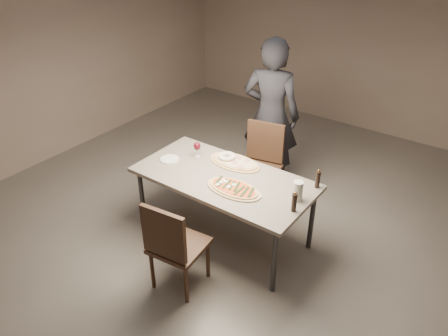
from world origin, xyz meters
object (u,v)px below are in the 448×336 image
Objects in this scene: chair_near at (173,243)px; chair_far at (261,160)px; bread_basket at (227,157)px; diner at (271,116)px; zucchini_pizza at (233,188)px; ham_pizza at (235,162)px; carafe at (298,191)px; dining_table at (224,181)px; pepper_mill_left at (318,179)px.

chair_far is at bearing 87.98° from chair_near.
bread_basket is 0.92m from diner.
chair_near is at bearing 81.29° from diner.
zucchini_pizza is at bearing 73.21° from chair_near.
ham_pizza is 0.87m from carafe.
pepper_mill_left reaches higher than dining_table.
dining_table is 0.79m from carafe.
bread_basket is 0.95× the size of pepper_mill_left.
ham_pizza is 0.10m from bread_basket.
chair_near is at bearing 82.97° from chair_far.
dining_table is 0.34m from bread_basket.
chair_far is (-0.06, 0.81, -0.15)m from dining_table.
diner is (-0.01, 0.91, 0.14)m from bread_basket.
dining_table is 9.32× the size of carafe.
chair_near reaches higher than zucchini_pizza.
carafe is (0.77, 0.07, 0.15)m from dining_table.
zucchini_pizza is 0.61m from carafe.
chair_near is (-0.13, -0.73, -0.23)m from zucchini_pizza.
chair_near is 2.12m from diner.
bread_basket reaches higher than zucchini_pizza.
chair_far is at bearing 153.38° from pepper_mill_left.
carafe reaches higher than ham_pizza.
diner is (-0.11, 0.91, 0.17)m from ham_pizza.
ham_pizza is 0.32× the size of diner.
pepper_mill_left is at bearing 4.02° from ham_pizza.
chair_near is 0.98× the size of chair_far.
chair_near is 1.69m from chair_far.
pepper_mill_left is 0.11× the size of diner.
carafe is 0.20× the size of chair_near.
bread_basket is at bearing 66.55° from chair_far.
zucchini_pizza is at bearing -47.89° from bread_basket.
dining_table is 9.64× the size of bread_basket.
ham_pizza is 3.06× the size of carafe.
carafe is (0.56, 0.21, 0.08)m from zucchini_pizza.
chair_near is (0.25, -1.15, -0.26)m from bread_basket.
zucchini_pizza is 0.57m from bread_basket.
chair_far is at bearing 138.25° from carafe.
diner reaches higher than chair_far.
dining_table is 0.83m from chair_far.
carafe is at bearing 114.40° from diner.
dining_table is 0.96× the size of diner.
ham_pizza is at bearing 103.67° from dining_table.
chair_far is (-0.89, 0.45, -0.30)m from pepper_mill_left.
carafe is 0.10× the size of diner.
chair_far reaches higher than dining_table.
carafe reaches higher than zucchini_pizza.
dining_table is at bearing 158.59° from zucchini_pizza.
ham_pizza is 3.16× the size of bread_basket.
bread_basket is 0.97m from carafe.
pepper_mill_left reaches higher than ham_pizza.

